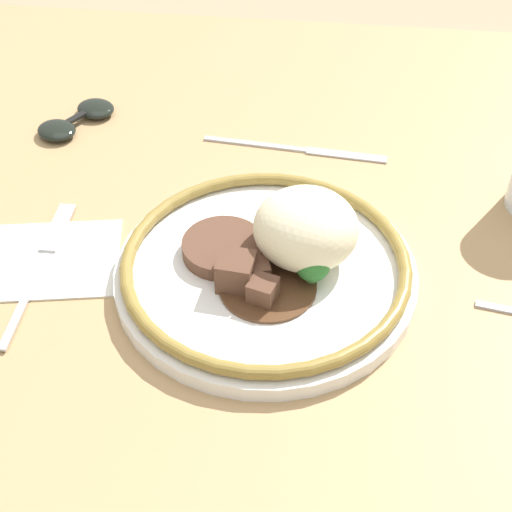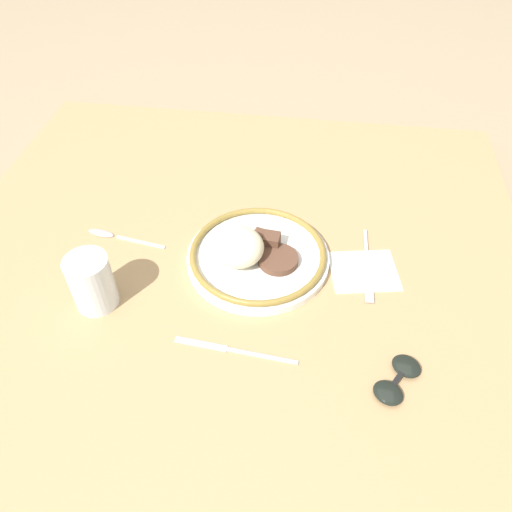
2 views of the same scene
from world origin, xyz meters
name	(u,v)px [view 1 (image 1 of 2)]	position (x,y,z in m)	size (l,w,h in m)	color
ground_plane	(320,316)	(0.00, 0.00, 0.00)	(8.00, 8.00, 0.00)	#998466
dining_table	(322,300)	(0.00, 0.00, 0.02)	(1.13, 1.07, 0.04)	tan
napkin	(57,257)	(-0.25, 0.00, 0.04)	(0.14, 0.13, 0.00)	silver
plate	(278,261)	(-0.04, 0.00, 0.06)	(0.27, 0.27, 0.08)	white
fork	(49,256)	(-0.25, 0.00, 0.04)	(0.02, 0.19, 0.00)	#ADADB2
knife	(305,150)	(-0.03, 0.21, 0.04)	(0.21, 0.03, 0.00)	#ADADB2
sunglasses	(80,119)	(-0.29, 0.23, 0.05)	(0.09, 0.11, 0.01)	black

